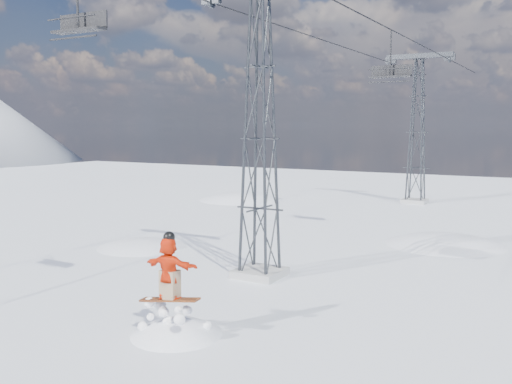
% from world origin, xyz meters
% --- Properties ---
extents(ground, '(120.00, 120.00, 0.00)m').
position_xyz_m(ground, '(0.00, 0.00, 0.00)').
color(ground, white).
rests_on(ground, ground).
extents(snow_terrain, '(39.00, 37.00, 22.00)m').
position_xyz_m(snow_terrain, '(-4.77, 21.24, -9.59)').
color(snow_terrain, white).
rests_on(snow_terrain, ground).
extents(lift_tower_near, '(5.20, 1.80, 11.43)m').
position_xyz_m(lift_tower_near, '(0.80, 8.00, 5.47)').
color(lift_tower_near, '#999999').
rests_on(lift_tower_near, ground).
extents(lift_tower_far, '(5.20, 1.80, 11.43)m').
position_xyz_m(lift_tower_far, '(0.80, 33.00, 5.47)').
color(lift_tower_far, '#999999').
rests_on(lift_tower_far, ground).
extents(haul_cables, '(4.46, 51.00, 0.06)m').
position_xyz_m(haul_cables, '(0.80, 19.50, 10.85)').
color(haul_cables, black).
rests_on(haul_cables, ground).
extents(lift_chair_near, '(1.88, 0.54, 2.34)m').
position_xyz_m(lift_chair_near, '(-1.40, 1.01, 8.98)').
color(lift_chair_near, black).
rests_on(lift_chair_near, ground).
extents(lift_chair_mid, '(2.14, 0.61, 2.65)m').
position_xyz_m(lift_chair_mid, '(3.00, 17.93, 8.73)').
color(lift_chair_mid, black).
rests_on(lift_chair_mid, ground).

